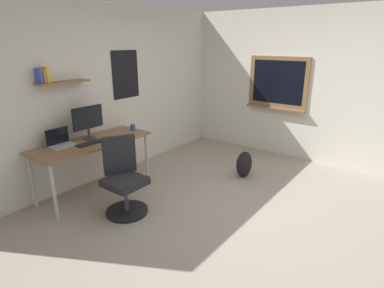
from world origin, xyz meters
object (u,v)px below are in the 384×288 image
object	(u,v)px
laptop	(60,142)
computer_mouse	(107,138)
office_chair	(124,181)
monitor_primary	(88,120)
coffee_mug	(133,127)
keyboard	(90,143)
backpack	(244,164)
desk	(93,146)

from	to	relation	value
laptop	computer_mouse	size ratio (longest dim) A/B	2.98
office_chair	monitor_primary	bearing A→B (deg)	80.01
coffee_mug	keyboard	bearing A→B (deg)	-176.42
computer_mouse	backpack	world-z (taller)	computer_mouse
office_chair	computer_mouse	xyz separation A→B (m)	(0.31, 0.66, 0.36)
desk	computer_mouse	distance (m)	0.23
desk	monitor_primary	xyz separation A→B (m)	(0.04, 0.10, 0.34)
keyboard	computer_mouse	world-z (taller)	computer_mouse
keyboard	computer_mouse	distance (m)	0.28
laptop	office_chair	bearing A→B (deg)	-73.67
office_chair	backpack	distance (m)	1.98
monitor_primary	keyboard	xyz separation A→B (m)	(-0.12, -0.18, -0.26)
laptop	monitor_primary	size ratio (longest dim) A/B	0.67
laptop	computer_mouse	xyz separation A→B (m)	(0.57, -0.23, -0.04)
coffee_mug	computer_mouse	bearing A→B (deg)	-174.50
office_chair	computer_mouse	world-z (taller)	office_chair
office_chair	backpack	xyz separation A→B (m)	(1.85, -0.69, -0.20)
laptop	backpack	distance (m)	2.70
office_chair	laptop	distance (m)	1.01
laptop	coffee_mug	xyz separation A→B (m)	(1.09, -0.18, -0.01)
coffee_mug	backpack	distance (m)	1.83
monitor_primary	desk	bearing A→B (deg)	-111.56
keyboard	monitor_primary	bearing A→B (deg)	56.25
office_chair	keyboard	world-z (taller)	office_chair
computer_mouse	laptop	bearing A→B (deg)	157.74
keyboard	coffee_mug	bearing A→B (deg)	3.58
desk	laptop	bearing A→B (deg)	157.59
keyboard	office_chair	bearing A→B (deg)	-92.22
office_chair	coffee_mug	bearing A→B (deg)	40.63
office_chair	coffee_mug	size ratio (longest dim) A/B	10.33
laptop	keyboard	distance (m)	0.37
laptop	coffee_mug	world-z (taller)	laptop
desk	office_chair	size ratio (longest dim) A/B	1.72
computer_mouse	monitor_primary	bearing A→B (deg)	130.62
desk	monitor_primary	distance (m)	0.36
office_chair	computer_mouse	bearing A→B (deg)	65.07
desk	laptop	xyz separation A→B (m)	(-0.37, 0.15, 0.12)
office_chair	keyboard	distance (m)	0.75
monitor_primary	keyboard	bearing A→B (deg)	-123.75
laptop	coffee_mug	size ratio (longest dim) A/B	3.37
coffee_mug	laptop	bearing A→B (deg)	170.49
keyboard	coffee_mug	size ratio (longest dim) A/B	4.02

